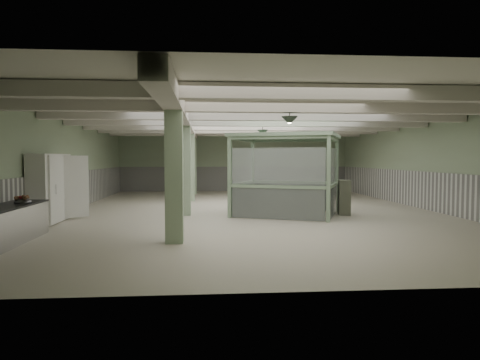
{
  "coord_description": "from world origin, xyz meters",
  "views": [
    {
      "loc": [
        -1.72,
        -16.36,
        2.06
      ],
      "look_at": [
        -0.59,
        -1.91,
        1.3
      ],
      "focal_mm": 32.0,
      "sensor_mm": 36.0,
      "label": 1
    }
  ],
  "objects": [
    {
      "name": "beam_d",
      "position": [
        0.0,
        0.0,
        3.42
      ],
      "size": [
        13.9,
        0.35,
        0.32
      ],
      "primitive_type": "cube",
      "color": "beige",
      "rests_on": "ceiling"
    },
    {
      "name": "girder",
      "position": [
        -2.5,
        0.0,
        3.38
      ],
      "size": [
        0.45,
        19.9,
        0.4
      ],
      "primitive_type": "cube",
      "color": "beige",
      "rests_on": "ceiling"
    },
    {
      "name": "column_d",
      "position": [
        -2.5,
        8.0,
        1.8
      ],
      "size": [
        0.42,
        0.42,
        3.6
      ],
      "primitive_type": "cube",
      "color": "#9DB793",
      "rests_on": "floor"
    },
    {
      "name": "pendant_front",
      "position": [
        0.5,
        -5.0,
        3.05
      ],
      "size": [
        0.44,
        0.44,
        0.22
      ],
      "primitive_type": "cone",
      "rotation": [
        3.14,
        0.0,
        0.0
      ],
      "color": "#29372B",
      "rests_on": "ceiling"
    },
    {
      "name": "beam_b",
      "position": [
        0.0,
        -5.0,
        3.42
      ],
      "size": [
        13.9,
        0.35,
        0.32
      ],
      "primitive_type": "cube",
      "color": "beige",
      "rests_on": "ceiling"
    },
    {
      "name": "beam_f",
      "position": [
        0.0,
        5.0,
        3.42
      ],
      "size": [
        13.9,
        0.35,
        0.32
      ],
      "primitive_type": "cube",
      "color": "beige",
      "rests_on": "ceiling"
    },
    {
      "name": "column_b",
      "position": [
        -2.5,
        -1.0,
        1.8
      ],
      "size": [
        0.42,
        0.42,
        3.6
      ],
      "primitive_type": "cube",
      "color": "#9DB793",
      "rests_on": "floor"
    },
    {
      "name": "wall_right",
      "position": [
        7.0,
        0.0,
        1.8
      ],
      "size": [
        0.02,
        20.0,
        3.6
      ],
      "primitive_type": "cube",
      "color": "#8EA483",
      "rests_on": "floor"
    },
    {
      "name": "floor",
      "position": [
        0.0,
        0.0,
        0.0
      ],
      "size": [
        20.0,
        20.0,
        0.0
      ],
      "primitive_type": "plane",
      "color": "#BEB7A6",
      "rests_on": "ground"
    },
    {
      "name": "pendant_back",
      "position": [
        0.5,
        5.5,
        3.05
      ],
      "size": [
        0.44,
        0.44,
        0.22
      ],
      "primitive_type": "cone",
      "rotation": [
        3.14,
        0.0,
        0.0
      ],
      "color": "#29372B",
      "rests_on": "ceiling"
    },
    {
      "name": "guard_booth",
      "position": [
        1.13,
        -1.17,
        1.92
      ],
      "size": [
        4.46,
        4.16,
        2.89
      ],
      "rotation": [
        0.0,
        0.0,
        -0.39
      ],
      "color": "gray",
      "rests_on": "floor"
    },
    {
      "name": "beam_c",
      "position": [
        0.0,
        -2.5,
        3.42
      ],
      "size": [
        13.9,
        0.35,
        0.32
      ],
      "primitive_type": "cube",
      "color": "beige",
      "rests_on": "ceiling"
    },
    {
      "name": "orange_bowl",
      "position": [
        -6.49,
        -5.01,
        0.95
      ],
      "size": [
        0.31,
        0.31,
        0.1
      ],
      "primitive_type": "cylinder",
      "rotation": [
        0.0,
        0.0,
        0.17
      ],
      "color": "#B2B2B7",
      "rests_on": "prep_counter"
    },
    {
      "name": "beam_g",
      "position": [
        0.0,
        7.5,
        3.42
      ],
      "size": [
        13.9,
        0.35,
        0.32
      ],
      "primitive_type": "cube",
      "color": "beige",
      "rests_on": "ceiling"
    },
    {
      "name": "wall_front",
      "position": [
        0.0,
        -10.0,
        1.8
      ],
      "size": [
        14.0,
        0.02,
        3.6
      ],
      "primitive_type": "cube",
      "color": "#8EA483",
      "rests_on": "floor"
    },
    {
      "name": "beam_a",
      "position": [
        0.0,
        -7.5,
        3.42
      ],
      "size": [
        13.9,
        0.35,
        0.32
      ],
      "primitive_type": "cube",
      "color": "beige",
      "rests_on": "ceiling"
    },
    {
      "name": "ceiling",
      "position": [
        0.0,
        0.0,
        3.6
      ],
      "size": [
        14.0,
        20.0,
        0.02
      ],
      "primitive_type": "cube",
      "color": "silver",
      "rests_on": "wall_back"
    },
    {
      "name": "walkin_cooler",
      "position": [
        -6.62,
        -2.5,
        1.08
      ],
      "size": [
        1.11,
        2.35,
        2.16
      ],
      "color": "white",
      "rests_on": "floor"
    },
    {
      "name": "column_a",
      "position": [
        -2.5,
        -6.0,
        1.8
      ],
      "size": [
        0.42,
        0.42,
        3.6
      ],
      "primitive_type": "cube",
      "color": "#9DB793",
      "rests_on": "floor"
    },
    {
      "name": "beam_e",
      "position": [
        0.0,
        2.5,
        3.42
      ],
      "size": [
        13.9,
        0.35,
        0.32
      ],
      "primitive_type": "cube",
      "color": "beige",
      "rests_on": "ceiling"
    },
    {
      "name": "wall_back",
      "position": [
        0.0,
        10.0,
        1.8
      ],
      "size": [
        14.0,
        0.02,
        3.6
      ],
      "primitive_type": "cube",
      "color": "#8EA483",
      "rests_on": "floor"
    },
    {
      "name": "veg_colander",
      "position": [
        -6.36,
        -5.2,
        1.0
      ],
      "size": [
        0.58,
        0.58,
        0.2
      ],
      "primitive_type": null,
      "rotation": [
        0.0,
        0.0,
        -0.43
      ],
      "color": "#3F3F44",
      "rests_on": "prep_counter"
    },
    {
      "name": "wainscot_right",
      "position": [
        6.97,
        0.0,
        0.75
      ],
      "size": [
        0.05,
        19.9,
        1.5
      ],
      "primitive_type": "cube",
      "color": "silver",
      "rests_on": "floor"
    },
    {
      "name": "filing_cabinet",
      "position": [
        3.22,
        -1.38,
        0.63
      ],
      "size": [
        0.51,
        0.65,
        1.26
      ],
      "primitive_type": "cube",
      "rotation": [
        0.0,
        0.0,
        -0.19
      ],
      "color": "#5E6252",
      "rests_on": "floor"
    },
    {
      "name": "column_c",
      "position": [
        -2.5,
        4.0,
        1.8
      ],
      "size": [
        0.42,
        0.42,
        3.6
      ],
      "primitive_type": "cube",
      "color": "#9DB793",
      "rests_on": "floor"
    },
    {
      "name": "pendant_mid",
      "position": [
        0.5,
        0.5,
        3.05
      ],
      "size": [
        0.44,
        0.44,
        0.22
      ],
      "primitive_type": "cone",
      "rotation": [
        3.14,
        0.0,
        0.0
      ],
      "color": "#29372B",
      "rests_on": "ceiling"
    },
    {
      "name": "wainscot_left",
      "position": [
        -6.97,
        0.0,
        0.75
      ],
      "size": [
        0.05,
        19.9,
        1.5
      ],
      "primitive_type": "cube",
      "color": "silver",
      "rests_on": "floor"
    },
    {
      "name": "wall_left",
      "position": [
        -7.0,
        0.0,
        1.8
      ],
      "size": [
        0.02,
        20.0,
        3.6
      ],
      "primitive_type": "cube",
      "color": "#8EA483",
      "rests_on": "floor"
    },
    {
      "name": "wainscot_back",
      "position": [
        0.0,
        9.97,
        0.75
      ],
      "size": [
        13.9,
        0.05,
        1.5
      ],
      "primitive_type": "cube",
      "color": "silver",
      "rests_on": "floor"
    }
  ]
}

